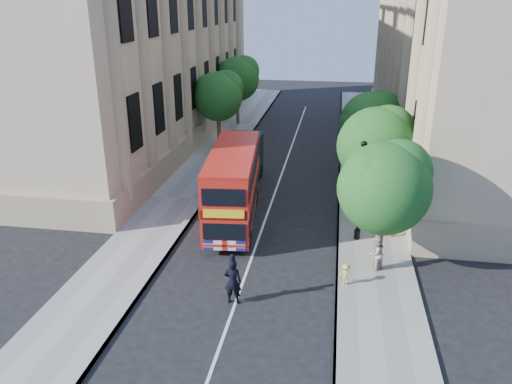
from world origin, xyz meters
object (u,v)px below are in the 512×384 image
at_px(double_decker_bus, 233,184).
at_px(box_van, 241,163).
at_px(woman_pedestrian, 376,253).
at_px(lamp_post, 360,195).
at_px(police_constable, 233,282).

relative_size(double_decker_bus, box_van, 1.63).
distance_m(box_van, woman_pedestrian, 13.07).
height_order(double_decker_bus, box_van, double_decker_bus).
bearing_deg(lamp_post, police_constable, -128.07).
height_order(lamp_post, police_constable, lamp_post).
xyz_separation_m(double_decker_bus, police_constable, (1.60, -7.88, -1.24)).
bearing_deg(box_van, woman_pedestrian, -51.57).
distance_m(lamp_post, double_decker_bus, 6.84).
bearing_deg(box_van, police_constable, -80.62).
distance_m(double_decker_bus, woman_pedestrian, 8.73).
relative_size(lamp_post, police_constable, 2.65).
distance_m(double_decker_bus, box_van, 5.89).
bearing_deg(lamp_post, box_van, 135.91).
relative_size(lamp_post, box_van, 0.95).
height_order(double_decker_bus, police_constable, double_decker_bus).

